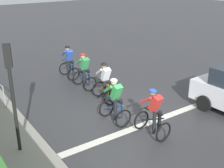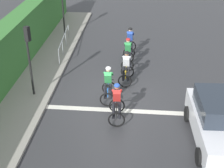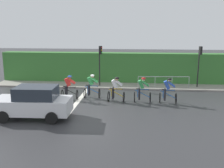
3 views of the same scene
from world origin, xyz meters
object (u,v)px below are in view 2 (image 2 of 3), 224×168
at_px(cyclist_second, 128,54).
at_px(cyclist_mid, 126,68).
at_px(cyclist_lead, 130,42).
at_px(cyclist_trailing, 117,104).
at_px(car_white, 218,121).
at_px(pedestrian_railing_kerbside, 64,39).
at_px(traffic_light_near_crossing, 29,52).
at_px(cyclist_fourth, 108,85).
at_px(traffic_light_far_junction, 62,3).

height_order(cyclist_second, cyclist_mid, same).
relative_size(cyclist_lead, cyclist_trailing, 1.00).
height_order(cyclist_second, car_white, car_white).
bearing_deg(cyclist_trailing, cyclist_mid, 86.07).
xyz_separation_m(cyclist_second, pedestrian_railing_kerbside, (-3.86, 1.76, 0.01)).
distance_m(cyclist_lead, pedestrian_railing_kerbside, 3.91).
xyz_separation_m(cyclist_mid, traffic_light_near_crossing, (-4.16, -1.61, 1.43)).
distance_m(cyclist_fourth, traffic_light_far_junction, 8.96).
height_order(cyclist_lead, pedestrian_railing_kerbside, cyclist_lead).
relative_size(cyclist_mid, traffic_light_near_crossing, 0.50).
distance_m(cyclist_mid, pedestrian_railing_kerbside, 5.20).
bearing_deg(cyclist_mid, pedestrian_railing_kerbside, 138.09).
distance_m(cyclist_trailing, car_white, 3.90).
height_order(cyclist_mid, cyclist_trailing, same).
distance_m(cyclist_second, traffic_light_near_crossing, 5.50).
relative_size(car_white, pedestrian_railing_kerbside, 1.04).
relative_size(cyclist_second, cyclist_trailing, 1.00).
bearing_deg(traffic_light_near_crossing, cyclist_trailing, -21.97).
bearing_deg(pedestrian_railing_kerbside, cyclist_mid, -41.91).
xyz_separation_m(cyclist_fourth, traffic_light_far_junction, (-3.79, 8.00, 1.43)).
bearing_deg(cyclist_lead, cyclist_second, -91.61).
xyz_separation_m(car_white, traffic_light_near_crossing, (-7.73, 2.53, 1.35)).
xyz_separation_m(cyclist_lead, cyclist_trailing, (-0.26, -6.55, 0.00)).
bearing_deg(cyclist_mid, traffic_light_near_crossing, -158.89).
xyz_separation_m(cyclist_mid, car_white, (3.57, -4.14, 0.08)).
height_order(cyclist_trailing, traffic_light_near_crossing, traffic_light_near_crossing).
xyz_separation_m(cyclist_lead, cyclist_second, (-0.05, -1.64, 0.00)).
bearing_deg(traffic_light_far_junction, car_white, -52.18).
bearing_deg(cyclist_second, car_white, -58.56).
bearing_deg(cyclist_second, cyclist_mid, -89.69).
height_order(car_white, traffic_light_near_crossing, traffic_light_near_crossing).
bearing_deg(cyclist_mid, cyclist_lead, 89.37).
xyz_separation_m(cyclist_mid, pedestrian_railing_kerbside, (-3.87, 3.47, 0.01)).
xyz_separation_m(cyclist_trailing, traffic_light_near_crossing, (-3.94, 1.59, 1.43)).
height_order(cyclist_second, cyclist_fourth, same).
height_order(cyclist_second, traffic_light_far_junction, traffic_light_far_junction).
relative_size(cyclist_fourth, cyclist_trailing, 1.00).
distance_m(car_white, traffic_light_near_crossing, 8.24).
bearing_deg(cyclist_second, traffic_light_near_crossing, -141.33).
distance_m(cyclist_lead, cyclist_fourth, 5.15).
height_order(cyclist_mid, car_white, car_white).
xyz_separation_m(traffic_light_near_crossing, pedestrian_railing_kerbside, (0.29, 5.08, -1.42)).
relative_size(cyclist_mid, pedestrian_railing_kerbside, 0.41).
distance_m(cyclist_mid, traffic_light_far_junction, 7.84).
relative_size(cyclist_lead, cyclist_mid, 1.00).
relative_size(cyclist_mid, cyclist_trailing, 1.00).
relative_size(cyclist_lead, traffic_light_near_crossing, 0.50).
relative_size(cyclist_trailing, traffic_light_near_crossing, 0.50).
bearing_deg(car_white, cyclist_mid, 130.78).
bearing_deg(pedestrian_railing_kerbside, cyclist_second, -24.49).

